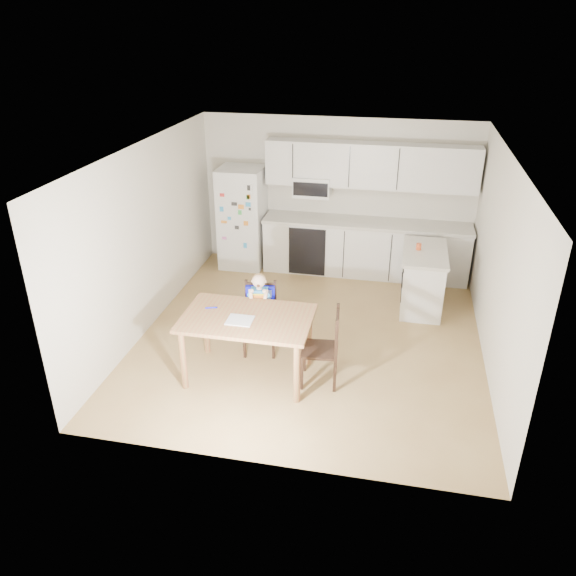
% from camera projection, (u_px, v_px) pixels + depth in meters
% --- Properties ---
extents(room, '(4.52, 5.01, 2.51)m').
position_uv_depth(room, '(318.00, 237.00, 7.53)').
color(room, olive).
rests_on(room, ground).
extents(refrigerator, '(0.72, 0.70, 1.70)m').
position_uv_depth(refrigerator, '(242.00, 218.00, 9.46)').
color(refrigerator, silver).
rests_on(refrigerator, ground).
extents(kitchen_run, '(3.37, 0.62, 2.15)m').
position_uv_depth(kitchen_run, '(365.00, 223.00, 9.15)').
color(kitchen_run, silver).
rests_on(kitchen_run, ground).
extents(kitchen_island, '(0.63, 1.19, 0.88)m').
position_uv_depth(kitchen_island, '(422.00, 278.00, 8.25)').
color(kitchen_island, silver).
rests_on(kitchen_island, ground).
extents(red_cup, '(0.07, 0.07, 0.09)m').
position_uv_depth(red_cup, '(419.00, 247.00, 8.08)').
color(red_cup, '#D95124').
rests_on(red_cup, kitchen_island).
extents(dining_table, '(1.50, 0.97, 0.80)m').
position_uv_depth(dining_table, '(247.00, 325.00, 6.52)').
color(dining_table, brown).
rests_on(dining_table, ground).
extents(napkin, '(0.30, 0.26, 0.01)m').
position_uv_depth(napkin, '(240.00, 320.00, 6.38)').
color(napkin, '#B5B6BA').
rests_on(napkin, dining_table).
extents(toddler_spoon, '(0.12, 0.06, 0.02)m').
position_uv_depth(toddler_spoon, '(210.00, 308.00, 6.65)').
color(toddler_spoon, '#1011BC').
rests_on(toddler_spoon, dining_table).
extents(chair_booster, '(0.46, 0.46, 1.08)m').
position_uv_depth(chair_booster, '(260.00, 304.00, 7.08)').
color(chair_booster, black).
rests_on(chair_booster, ground).
extents(chair_side, '(0.46, 0.46, 0.95)m').
position_uv_depth(chair_side, '(328.00, 343.00, 6.47)').
color(chair_side, black).
rests_on(chair_side, ground).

